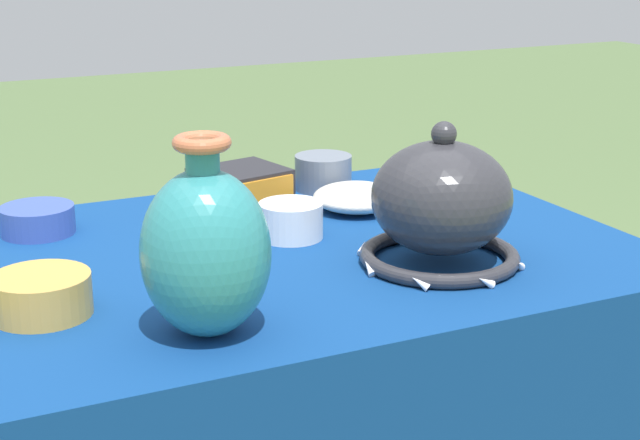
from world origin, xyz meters
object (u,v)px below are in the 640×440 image
at_px(vase_tall_bulbous, 206,250).
at_px(pot_squat_ochre, 41,295).
at_px(vase_dome_bell, 441,206).
at_px(pot_squat_cobalt, 38,220).
at_px(pot_squat_porcelain, 291,220).
at_px(bowl_shallow_ivory, 356,197).
at_px(mosaic_tile_box, 241,188).
at_px(pot_squat_slate, 323,172).

distance_m(vase_tall_bulbous, pot_squat_ochre, 0.24).
xyz_separation_m(vase_dome_bell, pot_squat_cobalt, (-0.51, 0.40, -0.06)).
bearing_deg(pot_squat_porcelain, bowl_shallow_ivory, 29.47).
distance_m(vase_dome_bell, pot_squat_ochre, 0.57).
bearing_deg(pot_squat_cobalt, pot_squat_porcelain, -28.80).
distance_m(mosaic_tile_box, bowl_shallow_ivory, 0.20).
relative_size(vase_tall_bulbous, pot_squat_slate, 2.32).
height_order(vase_tall_bulbous, pot_squat_cobalt, vase_tall_bulbous).
distance_m(bowl_shallow_ivory, pot_squat_slate, 0.15).
relative_size(mosaic_tile_box, pot_squat_slate, 1.60).
relative_size(vase_dome_bell, pot_squat_slate, 2.32).
relative_size(pot_squat_porcelain, pot_squat_ochre, 0.80).
bearing_deg(mosaic_tile_box, vase_tall_bulbous, -127.67).
xyz_separation_m(vase_tall_bulbous, pot_squat_slate, (0.42, 0.54, -0.07)).
bearing_deg(vase_dome_bell, mosaic_tile_box, 111.14).
bearing_deg(pot_squat_slate, pot_squat_ochre, -146.18).
xyz_separation_m(vase_tall_bulbous, vase_dome_bell, (0.39, 0.10, -0.02)).
height_order(vase_dome_bell, pot_squat_cobalt, vase_dome_bell).
xyz_separation_m(vase_tall_bulbous, mosaic_tile_box, (0.24, 0.50, -0.07)).
height_order(bowl_shallow_ivory, pot_squat_cobalt, same).
bearing_deg(vase_dome_bell, pot_squat_ochre, 174.69).
distance_m(pot_squat_ochre, pot_squat_slate, 0.71).
relative_size(pot_squat_porcelain, pot_squat_cobalt, 0.86).
xyz_separation_m(bowl_shallow_ivory, pot_squat_cobalt, (-0.53, 0.10, 0.00)).
height_order(pot_squat_slate, pot_squat_cobalt, pot_squat_slate).
bearing_deg(pot_squat_slate, bowl_shallow_ivory, -92.89).
height_order(pot_squat_porcelain, pot_squat_ochre, pot_squat_porcelain).
distance_m(vase_dome_bell, bowl_shallow_ivory, 0.31).
bearing_deg(bowl_shallow_ivory, pot_squat_ochre, -157.03).
relative_size(vase_dome_bell, pot_squat_ochre, 1.94).
bearing_deg(bowl_shallow_ivory, vase_tall_bulbous, -136.14).
height_order(pot_squat_porcelain, pot_squat_cobalt, pot_squat_porcelain).
height_order(pot_squat_porcelain, bowl_shallow_ivory, pot_squat_porcelain).
relative_size(bowl_shallow_ivory, pot_squat_cobalt, 1.28).
bearing_deg(bowl_shallow_ivory, mosaic_tile_box, 149.44).
xyz_separation_m(vase_tall_bulbous, pot_squat_cobalt, (-0.11, 0.50, -0.08)).
height_order(mosaic_tile_box, bowl_shallow_ivory, mosaic_tile_box).
xyz_separation_m(pot_squat_porcelain, pot_squat_slate, (0.17, 0.24, 0.00)).
xyz_separation_m(vase_dome_bell, pot_squat_ochre, (-0.57, 0.05, -0.06)).
xyz_separation_m(mosaic_tile_box, pot_squat_cobalt, (-0.35, -0.00, -0.01)).
bearing_deg(vase_tall_bulbous, pot_squat_porcelain, 50.93).
distance_m(pot_squat_slate, pot_squat_cobalt, 0.54).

